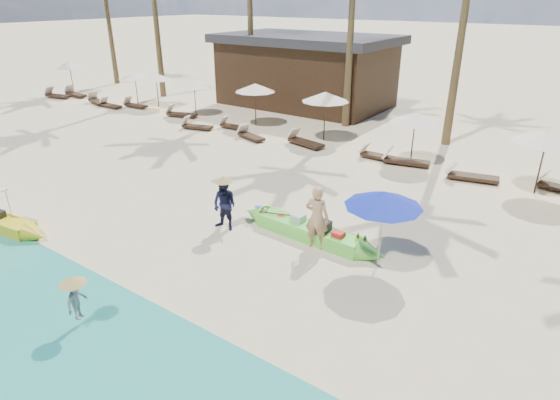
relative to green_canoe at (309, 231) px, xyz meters
The scene contains 30 objects.
ground 2.91m from the green_canoe, 129.09° to the right, with size 240.00×240.00×0.00m, color beige.
wet_sand_strip 7.49m from the green_canoe, 104.17° to the right, with size 240.00×4.50×0.01m, color tan.
green_canoe is the anchor object (origin of this frame).
tourist 0.89m from the green_canoe, 36.60° to the right, with size 0.68×0.44×1.85m, color tan.
vendor_green 2.63m from the green_canoe, 157.97° to the right, with size 0.78×0.61×1.60m, color #131635.
vendor_yellow 6.47m from the green_canoe, 107.36° to the right, with size 0.60×0.34×0.93m, color gray.
blue_umbrella 2.84m from the green_canoe, ahead, with size 1.96×1.96×2.11m.
resort_parasol_0 27.03m from the green_canoe, 160.97° to the left, with size 2.16×2.16×2.23m.
lounger_0_left 25.91m from the green_canoe, 164.06° to the left, with size 1.99×0.91×0.65m.
lounger_0_right 25.61m from the green_canoe, 161.53° to the left, with size 1.99×0.72×0.66m.
resort_parasol_1 20.52m from the green_canoe, 154.45° to the left, with size 2.03×2.03×2.09m.
lounger_1_left 22.34m from the green_canoe, 160.16° to the left, with size 2.03×1.07×0.66m.
lounger_1_right 20.74m from the green_canoe, 159.17° to the left, with size 1.69×0.55×0.57m.
resort_parasol_2 19.50m from the green_canoe, 151.36° to the left, with size 2.03×2.03×2.09m.
lounger_2_left 19.94m from the green_canoe, 155.44° to the left, with size 1.72×0.60×0.58m.
resort_parasol_3 16.52m from the green_canoe, 146.08° to the left, with size 1.92×1.92×1.98m.
lounger_3_left 16.21m from the green_canoe, 149.58° to the left, with size 1.94×1.01×0.63m.
lounger_3_right 13.20m from the green_canoe, 149.06° to the left, with size 1.79×0.93×0.58m.
resort_parasol_4 13.30m from the green_canoe, 134.76° to the left, with size 2.16×2.16×2.23m.
lounger_4_left 12.62m from the green_canoe, 140.87° to the left, with size 1.63×0.54×0.55m.
lounger_4_right 10.53m from the green_canoe, 138.12° to the left, with size 1.81×0.99×0.59m.
resort_parasol_5 10.39m from the green_canoe, 117.97° to the left, with size 2.26×2.26×2.33m.
lounger_5_left 9.16m from the green_canoe, 123.57° to the left, with size 2.06×1.01×0.67m.
resort_parasol_6 8.38m from the green_canoe, 90.38° to the left, with size 2.08×2.08×2.14m.
lounger_6_left 7.92m from the green_canoe, 100.26° to the left, with size 1.75×0.58×0.59m.
lounger_6_right 7.76m from the green_canoe, 91.51° to the left, with size 2.01×0.99×0.65m.
resort_parasol_7 9.17m from the green_canoe, 57.63° to the left, with size 2.23×2.23×2.30m.
lounger_7_left 7.90m from the green_canoe, 71.22° to the left, with size 2.02×1.01×0.66m.
lounger_7_right 9.91m from the green_canoe, 56.43° to the left, with size 1.74×0.73×0.57m.
pavilion_west 18.25m from the green_canoe, 122.82° to the left, with size 10.80×6.60×4.30m.
Camera 1 is at (8.13, -8.09, 6.54)m, focal length 30.00 mm.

